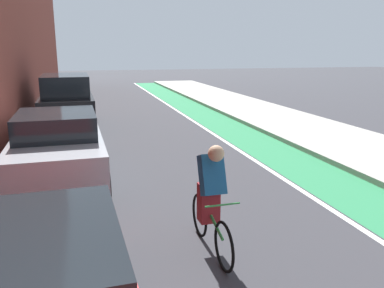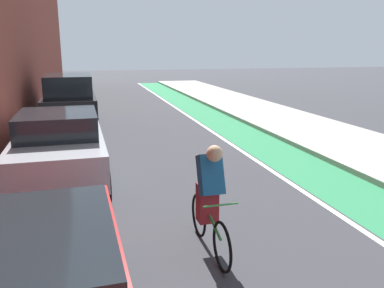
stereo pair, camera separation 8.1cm
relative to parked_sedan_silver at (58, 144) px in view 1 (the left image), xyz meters
The scene contains 7 objects.
ground_plane 3.87m from the parked_sedan_silver, 43.45° to the left, with size 92.33×92.33×0.00m, color #38383D.
bike_lane_paint 7.40m from the parked_sedan_silver, 38.69° to the left, with size 1.60×41.97×0.00m, color #2D8451.
lane_divider_stripe 6.73m from the parked_sedan_silver, 43.52° to the left, with size 0.12×41.97×0.00m, color white.
sidewalk_right 9.49m from the parked_sedan_silver, 29.11° to the left, with size 3.44×41.97×0.14m, color #A8A59E.
parked_sedan_silver is the anchor object (origin of this frame).
parked_suv_black 5.88m from the parked_sedan_silver, 90.00° to the left, with size 1.91×4.73×1.98m.
cyclist_mid 4.64m from the parked_sedan_silver, 60.97° to the right, with size 0.48×1.73×1.62m.
Camera 1 is at (-2.12, 5.37, 2.84)m, focal length 36.95 mm.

